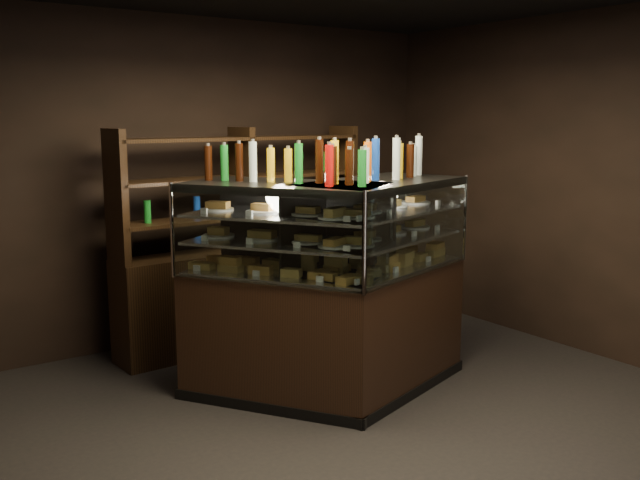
% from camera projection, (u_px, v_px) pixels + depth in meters
% --- Properties ---
extents(ground, '(5.00, 5.00, 0.00)m').
position_uv_depth(ground, '(372.00, 418.00, 5.01)').
color(ground, black).
rests_on(ground, ground).
extents(room_shell, '(5.02, 5.02, 3.01)m').
position_uv_depth(room_shell, '(376.00, 140.00, 4.68)').
color(room_shell, black).
rests_on(room_shell, ground).
extents(display_case, '(2.23, 1.66, 1.63)m').
position_uv_depth(display_case, '(332.00, 324.00, 5.42)').
color(display_case, black).
rests_on(display_case, ground).
extents(food_display, '(1.83, 1.22, 0.49)m').
position_uv_depth(food_display, '(333.00, 235.00, 5.30)').
color(food_display, gold).
rests_on(food_display, display_case).
extents(bottles_top, '(1.66, 1.08, 0.30)m').
position_uv_depth(bottles_top, '(333.00, 162.00, 5.21)').
color(bottles_top, silver).
rests_on(bottles_top, display_case).
extents(potted_conifer, '(0.34, 0.34, 0.73)m').
position_uv_depth(potted_conifer, '(422.00, 302.00, 6.54)').
color(potted_conifer, black).
rests_on(potted_conifer, ground).
extents(back_shelving, '(2.47, 0.54, 2.00)m').
position_uv_depth(back_shelving, '(244.00, 279.00, 6.63)').
color(back_shelving, black).
rests_on(back_shelving, ground).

